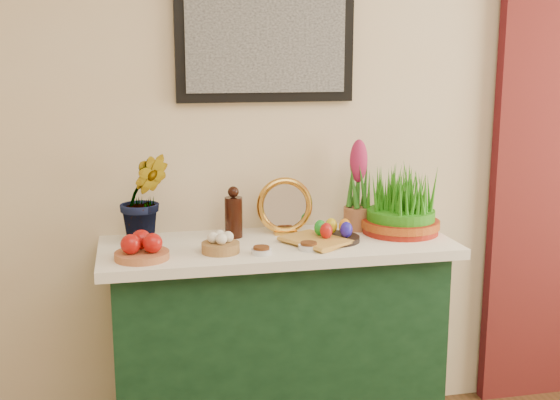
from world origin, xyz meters
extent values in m
cube|color=beige|center=(0.00, 2.25, 1.35)|extent=(4.00, 0.04, 2.70)
cube|color=black|center=(-0.24, 2.23, 1.70)|extent=(0.74, 0.03, 0.54)
cube|color=#A5A5A5|center=(-0.24, 2.21, 1.70)|extent=(0.66, 0.01, 0.46)
cube|color=#163E22|center=(-0.24, 2.00, 0.42)|extent=(1.30, 0.45, 0.85)
cube|color=white|center=(-0.24, 2.00, 0.87)|extent=(1.40, 0.55, 0.04)
imported|color=#286F1C|center=(-0.75, 2.12, 1.13)|extent=(0.25, 0.22, 0.47)
cylinder|color=#AE6139|center=(-0.78, 1.87, 0.90)|extent=(0.22, 0.22, 0.03)
cylinder|color=#A87743|center=(-0.48, 1.90, 0.91)|extent=(0.19, 0.19, 0.04)
cylinder|color=black|center=(-0.40, 2.11, 0.97)|extent=(0.07, 0.07, 0.17)
sphere|color=black|center=(-0.40, 2.11, 1.08)|extent=(0.05, 0.05, 0.05)
cube|color=gold|center=(-0.18, 2.12, 0.90)|extent=(0.10, 0.05, 0.01)
torus|color=gold|center=(-0.18, 2.13, 1.01)|extent=(0.24, 0.06, 0.24)
cylinder|color=silver|center=(-0.18, 2.13, 1.01)|extent=(0.18, 0.03, 0.18)
imported|color=gold|center=(-0.18, 1.89, 0.91)|extent=(0.27, 0.29, 0.03)
cylinder|color=silver|center=(-0.34, 1.84, 0.90)|extent=(0.08, 0.08, 0.02)
cylinder|color=#592D14|center=(-0.34, 1.84, 0.91)|extent=(0.06, 0.06, 0.01)
cylinder|color=silver|center=(-0.15, 1.86, 0.90)|extent=(0.08, 0.08, 0.02)
cylinder|color=#592D14|center=(-0.15, 1.86, 0.92)|extent=(0.06, 0.06, 0.01)
cylinder|color=black|center=(-0.02, 1.96, 0.90)|extent=(0.22, 0.22, 0.02)
ellipsoid|color=red|center=(-0.06, 1.93, 0.94)|extent=(0.05, 0.05, 0.06)
ellipsoid|color=#2319B1|center=(0.02, 1.93, 0.94)|extent=(0.05, 0.05, 0.06)
ellipsoid|color=yellow|center=(-0.02, 2.01, 0.94)|extent=(0.05, 0.05, 0.06)
ellipsoid|color=#1B9726|center=(-0.07, 1.98, 0.94)|extent=(0.05, 0.05, 0.06)
ellipsoid|color=orange|center=(0.03, 1.98, 0.94)|extent=(0.05, 0.05, 0.06)
cylinder|color=#975B39|center=(0.14, 2.13, 0.94)|extent=(0.12, 0.12, 0.10)
ellipsoid|color=#AA224F|center=(0.14, 2.13, 1.19)|extent=(0.08, 0.08, 0.18)
cylinder|color=maroon|center=(0.29, 2.03, 0.92)|extent=(0.31, 0.31, 0.06)
cylinder|color=maroon|center=(0.29, 2.03, 0.93)|extent=(0.33, 0.33, 0.03)
camera|label=1|loc=(-0.81, -0.65, 1.62)|focal=45.00mm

